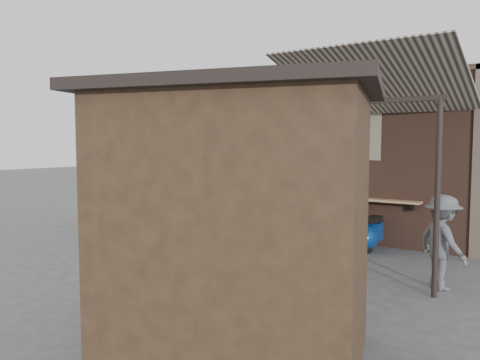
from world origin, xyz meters
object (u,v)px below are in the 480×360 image
at_px(scooter_stool_1, 194,214).
at_px(scooter_stool_4, 253,219).
at_px(scooter_stool_2, 212,215).
at_px(scooter_stool_6, 295,226).
at_px(scooter_stool_7, 321,229).
at_px(scooter_stool_8, 344,230).
at_px(scooter_stool_0, 178,213).
at_px(scooter_stool_9, 372,234).
at_px(diner_right, 169,199).
at_px(diner_left, 191,200).
at_px(shopper_navy, 296,225).
at_px(shopper_tan, 315,222).
at_px(scooter_stool_5, 272,224).
at_px(shelf_box, 228,184).
at_px(shopper_grey, 442,242).
at_px(scooter_stool_3, 233,219).
at_px(market_stall, 238,229).

relative_size(scooter_stool_1, scooter_stool_4, 0.93).
relative_size(scooter_stool_2, scooter_stool_6, 1.08).
relative_size(scooter_stool_4, scooter_stool_6, 1.15).
relative_size(scooter_stool_7, scooter_stool_8, 0.92).
relative_size(scooter_stool_0, scooter_stool_6, 0.92).
height_order(scooter_stool_0, scooter_stool_2, scooter_stool_2).
bearing_deg(scooter_stool_9, diner_right, 179.84).
bearing_deg(diner_left, scooter_stool_8, -12.76).
bearing_deg(shopper_navy, scooter_stool_9, -155.53).
height_order(scooter_stool_9, shopper_tan, shopper_tan).
relative_size(scooter_stool_7, scooter_stool_9, 0.97).
bearing_deg(scooter_stool_7, scooter_stool_0, 179.42).
distance_m(scooter_stool_8, diner_left, 4.55).
relative_size(scooter_stool_0, diner_left, 0.45).
distance_m(scooter_stool_0, scooter_stool_9, 5.82).
height_order(scooter_stool_5, scooter_stool_9, scooter_stool_9).
bearing_deg(scooter_stool_8, scooter_stool_7, -177.23).
height_order(shelf_box, scooter_stool_6, shelf_box).
xyz_separation_m(scooter_stool_4, shopper_grey, (5.02, -2.10, 0.35)).
height_order(shelf_box, scooter_stool_8, shelf_box).
distance_m(scooter_stool_2, scooter_stool_6, 2.61).
bearing_deg(scooter_stool_6, scooter_stool_0, 178.92).
height_order(scooter_stool_7, shopper_tan, shopper_tan).
relative_size(scooter_stool_8, diner_right, 0.56).
bearing_deg(scooter_stool_4, scooter_stool_2, 179.22).
height_order(scooter_stool_3, shopper_tan, shopper_tan).
relative_size(scooter_stool_2, scooter_stool_3, 1.13).
relative_size(scooter_stool_2, diner_left, 0.53).
bearing_deg(diner_right, market_stall, -62.99).
distance_m(scooter_stool_5, scooter_stool_6, 0.64).
bearing_deg(shelf_box, scooter_stool_9, -4.33).
distance_m(shopper_tan, market_stall, 4.31).
xyz_separation_m(scooter_stool_2, scooter_stool_5, (1.97, -0.09, -0.06)).
xyz_separation_m(scooter_stool_1, shopper_grey, (7.02, -2.08, 0.38)).
distance_m(scooter_stool_3, scooter_stool_9, 3.83).
distance_m(scooter_stool_3, diner_left, 1.46).
xyz_separation_m(scooter_stool_2, diner_right, (-1.56, -0.05, 0.35)).
distance_m(scooter_stool_6, shopper_navy, 2.16).
bearing_deg(scooter_stool_7, shopper_grey, -33.89).
relative_size(scooter_stool_1, shopper_navy, 0.55).
bearing_deg(scooter_stool_2, market_stall, -50.37).
distance_m(scooter_stool_2, shopper_tan, 4.42).
bearing_deg(shelf_box, diner_left, -160.09).
bearing_deg(scooter_stool_7, shopper_tan, -69.10).
height_order(scooter_stool_2, diner_left, diner_left).
distance_m(scooter_stool_9, shopper_grey, 2.79).
height_order(scooter_stool_1, scooter_stool_2, scooter_stool_2).
height_order(shelf_box, diner_right, diner_right).
bearing_deg(scooter_stool_7, scooter_stool_2, 179.09).
height_order(scooter_stool_4, scooter_stool_7, scooter_stool_4).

